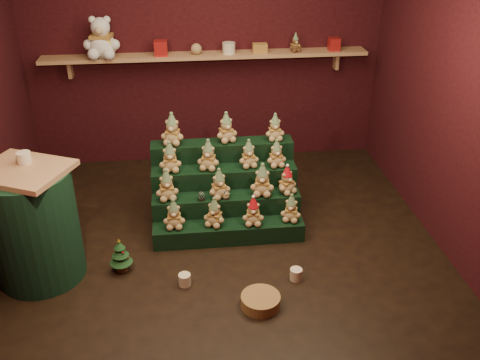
{
  "coord_description": "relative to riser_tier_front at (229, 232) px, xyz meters",
  "views": [
    {
      "loc": [
        -0.28,
        -3.99,
        2.87
      ],
      "look_at": [
        0.19,
        0.25,
        0.59
      ],
      "focal_mm": 40.0,
      "sensor_mm": 36.0,
      "label": 1
    }
  ],
  "objects": [
    {
      "name": "scarf_gift_box",
      "position": [
        0.52,
        1.69,
        1.28
      ],
      "size": [
        0.16,
        0.1,
        0.1
      ],
      "primitive_type": "cube",
      "color": "#CB601C",
      "rests_on": "back_shelf"
    },
    {
      "name": "teddy_5",
      "position": [
        -0.07,
        0.2,
        0.41
      ],
      "size": [
        0.25,
        0.24,
        0.29
      ],
      "primitive_type": null,
      "rotation": [
        0.0,
        0.0,
        0.3
      ],
      "color": "tan",
      "rests_on": "riser_tier_midfront"
    },
    {
      "name": "gift_tin_red_b",
      "position": [
        1.35,
        1.69,
        1.3
      ],
      "size": [
        0.12,
        0.12,
        0.14
      ],
      "primitive_type": "cube",
      "color": "#AA1C1A",
      "rests_on": "back_shelf"
    },
    {
      "name": "teddy_6",
      "position": [
        0.34,
        0.21,
        0.43
      ],
      "size": [
        0.25,
        0.23,
        0.31
      ],
      "primitive_type": null,
      "rotation": [
        0.0,
        0.0,
        -0.16
      ],
      "color": "tan",
      "rests_on": "riser_tier_midfront"
    },
    {
      "name": "side_table",
      "position": [
        -1.62,
        -0.32,
        0.41
      ],
      "size": [
        0.83,
        0.78,
        1.02
      ],
      "rotation": [
        0.0,
        0.0,
        -0.43
      ],
      "color": "tan",
      "rests_on": "ground"
    },
    {
      "name": "mug_left",
      "position": [
        -0.42,
        -0.6,
        -0.04
      ],
      "size": [
        0.1,
        0.1,
        0.1
      ],
      "primitive_type": "cylinder",
      "color": "beige",
      "rests_on": "ground"
    },
    {
      "name": "teddy_11",
      "position": [
        0.51,
        0.43,
        0.58
      ],
      "size": [
        0.21,
        0.2,
        0.27
      ],
      "primitive_type": null,
      "rotation": [
        0.0,
        0.0,
        0.15
      ],
      "color": "tan",
      "rests_on": "riser_tier_midback"
    },
    {
      "name": "right_wall",
      "position": [
        1.97,
        -0.16,
        1.31
      ],
      "size": [
        0.1,
        4.0,
        2.8
      ],
      "primitive_type": "cube",
      "color": "black",
      "rests_on": "ground"
    },
    {
      "name": "teddy_10",
      "position": [
        0.24,
        0.45,
        0.59
      ],
      "size": [
        0.22,
        0.2,
        0.27
      ],
      "primitive_type": null,
      "rotation": [
        0.0,
        0.0,
        0.15
      ],
      "color": "tan",
      "rests_on": "riser_tier_midback"
    },
    {
      "name": "teddy_7",
      "position": [
        0.57,
        0.21,
        0.41
      ],
      "size": [
        0.26,
        0.25,
        0.28
      ],
      "primitive_type": null,
      "rotation": [
        0.0,
        0.0,
        0.57
      ],
      "color": "tan",
      "rests_on": "riser_tier_midfront"
    },
    {
      "name": "riser_tier_front",
      "position": [
        0.0,
        0.0,
        0.0
      ],
      "size": [
        1.4,
        0.22,
        0.18
      ],
      "primitive_type": "cube",
      "color": "black",
      "rests_on": "ground"
    },
    {
      "name": "teddy_0",
      "position": [
        -0.5,
        0.01,
        0.23
      ],
      "size": [
        0.21,
        0.19,
        0.28
      ],
      "primitive_type": null,
      "rotation": [
        0.0,
        0.0,
        -0.04
      ],
      "color": "tan",
      "rests_on": "riser_tier_front"
    },
    {
      "name": "snow_globe_b",
      "position": [
        -0.01,
        0.16,
        0.32
      ],
      "size": [
        0.07,
        0.07,
        0.09
      ],
      "color": "black",
      "rests_on": "riser_tier_midfront"
    },
    {
      "name": "ground",
      "position": [
        -0.08,
        -0.16,
        -0.09
      ],
      "size": [
        4.0,
        4.0,
        0.0
      ],
      "primitive_type": "plane",
      "color": "black",
      "rests_on": "ground"
    },
    {
      "name": "snow_globe_a",
      "position": [
        -0.24,
        0.16,
        0.31
      ],
      "size": [
        0.07,
        0.07,
        0.09
      ],
      "color": "black",
      "rests_on": "riser_tier_midfront"
    },
    {
      "name": "teddy_1",
      "position": [
        -0.13,
        0.0,
        0.23
      ],
      "size": [
        0.26,
        0.25,
        0.28
      ],
      "primitive_type": null,
      "rotation": [
        0.0,
        0.0,
        -0.45
      ],
      "color": "tan",
      "rests_on": "riser_tier_front"
    },
    {
      "name": "snow_globe_c",
      "position": [
        0.39,
        0.16,
        0.31
      ],
      "size": [
        0.06,
        0.06,
        0.08
      ],
      "color": "black",
      "rests_on": "riser_tier_midfront"
    },
    {
      "name": "wicker_basket",
      "position": [
        0.16,
        -0.93,
        -0.04
      ],
      "size": [
        0.38,
        0.38,
        0.1
      ],
      "primitive_type": "cylinder",
      "rotation": [
        0.0,
        0.0,
        -0.26
      ],
      "color": "olive",
      "rests_on": "ground"
    },
    {
      "name": "teddy_12",
      "position": [
        -0.48,
        0.67,
        0.79
      ],
      "size": [
        0.26,
        0.24,
        0.31
      ],
      "primitive_type": null,
      "rotation": [
        0.0,
        0.0,
        -0.23
      ],
      "color": "tan",
      "rests_on": "riser_tier_back"
    },
    {
      "name": "riser_tier_midback",
      "position": [
        0.0,
        0.44,
        0.18
      ],
      "size": [
        1.4,
        0.22,
        0.54
      ],
      "primitive_type": "cube",
      "color": "black",
      "rests_on": "ground"
    },
    {
      "name": "gift_tin_red_a",
      "position": [
        -0.57,
        1.69,
        1.31
      ],
      "size": [
        0.14,
        0.14,
        0.16
      ],
      "primitive_type": "cube",
      "color": "#AA1C1A",
      "rests_on": "back_shelf"
    },
    {
      "name": "riser_tier_midfront",
      "position": [
        0.0,
        0.22,
        0.09
      ],
      "size": [
        1.4,
        0.22,
        0.36
      ],
      "primitive_type": "cube",
      "color": "black",
      "rests_on": "ground"
    },
    {
      "name": "gift_tin_cream",
      "position": [
        0.17,
        1.69,
        1.29
      ],
      "size": [
        0.14,
        0.14,
        0.12
      ],
      "primitive_type": "cylinder",
      "color": "beige",
      "rests_on": "back_shelf"
    },
    {
      "name": "teddy_2",
      "position": [
        0.22,
        -0.02,
        0.23
      ],
      "size": [
        0.21,
        0.2,
        0.28
      ],
      "primitive_type": null,
      "rotation": [
        0.0,
        0.0,
        -0.1
      ],
      "color": "tan",
      "rests_on": "riser_tier_front"
    },
    {
      "name": "brown_bear",
      "position": [
        0.91,
        1.68,
        1.33
      ],
      "size": [
        0.17,
        0.16,
        0.2
      ],
      "primitive_type": null,
      "rotation": [
        0.0,
        0.0,
        0.25
      ],
      "color": "#53311B",
      "rests_on": "back_shelf"
    },
    {
      "name": "front_wall",
      "position": [
        -0.08,
        -2.21,
        1.31
      ],
      "size": [
        4.0,
        0.1,
        2.8
      ],
      "primitive_type": "cube",
      "color": "black",
      "rests_on": "ground"
    },
    {
      "name": "teddy_9",
      "position": [
        -0.15,
        0.45,
        0.6
      ],
      "size": [
        0.25,
        0.24,
        0.29
      ],
      "primitive_type": null,
      "rotation": [
        0.0,
        0.0,
        -0.26
      ],
      "color": "tan",
      "rests_on": "riser_tier_midback"
    },
    {
      "name": "mini_christmas_tree",
      "position": [
        -0.96,
        -0.35,
        0.07
      ],
      "size": [
        0.19,
        0.19,
        0.33
      ],
      "rotation": [
        0.0,
        0.0,
        0.27
      ],
      "color": "#492B1A",
      "rests_on": "ground"
    },
    {
      "name": "teddy_4",
      "position": [
        -0.55,
        0.22,
        0.42
      ],
      "size": [
        0.24,
        0.22,
        0.3
      ],
      "primitive_type": null,
      "rotation": [
        0.0,
        0.0,
        0.15
      ],
      "color": "tan",
      "rests_on": "riser_tier_midfront"
    },
    {
      "name": "teddy_13",
      "position": [
        0.05,
        0.67,
        0.78
      ],
      "size": [
        0.26,
        0.24,
        0.29
      ],
      "primitive_type": null,
      "rotation": [
        0.0,
        0.0,
        0.31
      ],
      "color": "tan",
      "rests_on": "riser_tier_back"
    },
    {
      "name": "shelf_plush_ball",
      "position": [
        -0.19,
        1.69,
        1.29
      ],
      "size": [
        0.12,
        0.12,
        0.12
      ],
      "primitive_type": "sphere",
      "color": "tan",
      "rests_on": "back_shelf"
    },
    {
      "name": "riser_tier_back",
      "position": [
        0.0,
        0.66,
        0.27
      ],
      "size": [
        1.4,
        0.22,
        0.72
      ],
      "primitive_type": "cube",
      "color": "black",
      "rests_on": "ground"
    },
    {
      "name": "back_shelf",
      "position": [
        -0.08,
        1.72,
        1.2
      ],
      "size": [
        3.6,
        0.26,
        0.24
      ],
      "color": "tan",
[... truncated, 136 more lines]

